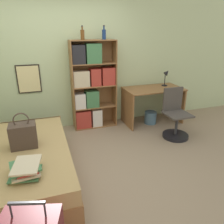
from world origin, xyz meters
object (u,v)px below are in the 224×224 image
object	(u,v)px
handbag	(23,135)
desk_chair	(175,122)
waste_bin	(150,118)
bookcase	(90,86)
bed	(27,163)
desk	(153,99)
bottle_brown	(104,34)
book_stack_on_bed	(26,170)
bottle_green	(82,34)
desk_lamp	(166,75)

from	to	relation	value
handbag	desk_chair	bearing A→B (deg)	9.32
waste_bin	bookcase	bearing A→B (deg)	168.56
bed	desk	size ratio (longest dim) A/B	1.68
waste_bin	desk	bearing A→B (deg)	45.32
bottle_brown	handbag	bearing A→B (deg)	-138.23
bed	desk_chair	xyz separation A→B (m)	(2.60, 0.46, 0.06)
bed	book_stack_on_bed	world-z (taller)	book_stack_on_bed
bookcase	desk	distance (m)	1.36
bottle_green	bookcase	bearing A→B (deg)	17.87
bottle_brown	desk	distance (m)	1.66
bookcase	desk_lamp	bearing A→B (deg)	-2.02
bed	bottle_brown	world-z (taller)	bottle_brown
bed	waste_bin	distance (m)	2.72
desk_chair	bottle_green	bearing A→B (deg)	148.95
bed	waste_bin	bearing A→B (deg)	25.06
desk_lamp	waste_bin	xyz separation A→B (m)	(-0.43, -0.19, -0.86)
book_stack_on_bed	desk_lamp	world-z (taller)	desk_lamp
desk	desk_chair	distance (m)	0.80
handbag	book_stack_on_bed	size ratio (longest dim) A/B	1.19
book_stack_on_bed	desk_chair	bearing A→B (deg)	22.74
desk_lamp	bed	bearing A→B (deg)	-155.06
handbag	bottle_green	bearing A→B (deg)	50.55
bottle_green	desk	distance (m)	1.94
desk	desk_lamp	world-z (taller)	desk_lamp
desk_lamp	desk_chair	distance (m)	1.16
handbag	bottle_green	xyz separation A→B (m)	(1.09, 1.33, 1.19)
desk_lamp	handbag	bearing A→B (deg)	-155.56
bed	book_stack_on_bed	distance (m)	0.68
bottle_green	bottle_brown	xyz separation A→B (m)	(0.40, 0.01, 0.00)
bottle_brown	desk	bearing A→B (deg)	-8.45
desk_lamp	desk	bearing A→B (deg)	-160.96
desk_chair	bookcase	bearing A→B (deg)	145.66
handbag	bottle_brown	size ratio (longest dim) A/B	1.90
bookcase	bottle_green	distance (m)	0.97
handbag	waste_bin	world-z (taller)	handbag
handbag	bed	bearing A→B (deg)	-106.33
bottle_brown	waste_bin	bearing A→B (deg)	-12.95
bookcase	desk_lamp	world-z (taller)	bookcase
bottle_green	desk_chair	distance (m)	2.33
bottle_green	waste_bin	size ratio (longest dim) A/B	0.93
bed	handbag	distance (m)	0.40
bed	handbag	xyz separation A→B (m)	(0.01, 0.04, 0.40)
handbag	waste_bin	xyz separation A→B (m)	(2.45, 1.12, -0.50)
book_stack_on_bed	bottle_brown	xyz separation A→B (m)	(1.46, 1.98, 1.29)
bottle_brown	desk_lamp	distance (m)	1.62
bed	desk_chair	distance (m)	2.65
handbag	desk_lamp	bearing A→B (deg)	24.44
desk_chair	waste_bin	bearing A→B (deg)	101.44
desk_lamp	waste_bin	size ratio (longest dim) A/B	1.38
desk	bed	bearing A→B (deg)	-154.26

